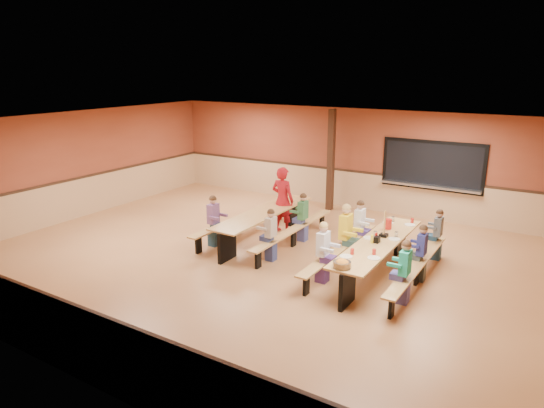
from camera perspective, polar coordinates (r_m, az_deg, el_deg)
The scene contains 23 objects.
ground at distance 11.07m, azimuth -2.08°, elevation -6.26°, with size 12.00×12.00×0.00m, color #99613A.
room_envelope at distance 10.83m, azimuth -2.12°, elevation -2.88°, with size 12.04×10.04×3.02m.
kitchen_pass_through at distance 14.09m, azimuth 18.32°, elevation 4.09°, with size 2.78×0.28×1.38m.
structural_post at distance 14.46m, azimuth 6.94°, elevation 5.10°, with size 0.18×0.18×3.00m, color black.
cafeteria_table_main at distance 10.18m, azimuth 12.33°, elevation -5.48°, with size 1.91×3.70×0.74m.
cafeteria_table_second at distance 11.96m, azimuth -0.88°, elevation -1.87°, with size 1.91×3.70×0.74m.
seated_child_white_left at distance 9.69m, azimuth 6.01°, elevation -5.72°, with size 0.38×0.31×1.24m, color silver, non-canonical shape.
seated_adult_yellow at distance 10.62m, azimuth 8.63°, elevation -3.58°, with size 0.43×0.35×1.33m, color yellow, non-canonical shape.
seated_child_grey_left at distance 11.35m, azimuth 10.24°, elevation -2.66°, with size 0.38×0.31×1.22m, color white, non-canonical shape.
seated_child_teal_right at distance 9.12m, azimuth 15.31°, elevation -7.79°, with size 0.36×0.30×1.19m, color #1FAA89, non-canonical shape.
seated_child_navy_right at distance 10.14m, azimuth 17.15°, elevation -5.59°, with size 0.35×0.29×1.17m, color navy, non-canonical shape.
seated_child_char_right at distance 11.37m, azimuth 18.90°, elevation -3.47°, with size 0.34×0.28×1.15m, color #51575C, non-canonical shape.
seated_child_purple_sec at distance 11.64m, azimuth -6.90°, elevation -2.04°, with size 0.38×0.31×1.23m, color #734A7B, non-canonical shape.
seated_child_green_sec at distance 11.93m, azimuth 3.65°, elevation -1.61°, with size 0.36×0.29×1.19m, color #336A3D, non-canonical shape.
seated_child_tan_sec at distance 10.70m, azimuth -0.13°, elevation -3.70°, with size 0.35×0.29×1.17m, color #B19F8C, non-canonical shape.
standing_woman at distance 12.47m, azimuth 1.25°, elevation 0.49°, with size 0.63×0.41×1.73m, color #A3121A.
punch_pitcher at distance 10.91m, azimuth 13.51°, elevation -2.30°, with size 0.16×0.16×0.22m, color red.
chip_bowl at distance 8.69m, azimuth 8.24°, elevation -6.99°, with size 0.32×0.32×0.15m, color orange, non-canonical shape.
napkin_dispenser at distance 10.03m, azimuth 12.25°, elevation -4.11°, with size 0.10×0.14×0.13m, color black.
condiment_mustard at distance 9.97m, azimuth 11.67°, elevation -4.06°, with size 0.06×0.06×0.17m, color yellow.
condiment_ketchup at distance 10.12m, azimuth 12.15°, elevation -3.80°, with size 0.06×0.06×0.17m, color #B2140F.
table_paddle at distance 10.38m, azimuth 13.04°, elevation -3.04°, with size 0.16×0.16×0.56m.
place_settings at distance 10.09m, azimuth 12.42°, elevation -4.06°, with size 0.65×3.30×0.11m, color beige, non-canonical shape.
Camera 1 is at (5.72, -8.52, 4.16)m, focal length 32.00 mm.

